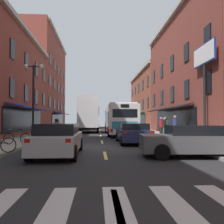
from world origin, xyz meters
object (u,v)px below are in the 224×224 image
motorcycle_rider (57,134)px  pedestrian_mid (161,127)px  box_truck (89,115)px  street_lamp_twin (33,98)px  billboard_sign (204,66)px  bicycle_mid (17,138)px  pedestrian_far (164,126)px  pedestrian_rear (175,126)px  pedestrian_near (166,125)px  sedan_far (192,141)px  transit_bus (119,119)px  sedan_near (133,133)px  sedan_mid (58,139)px

motorcycle_rider → pedestrian_mid: (7.77, 4.95, 0.27)m
box_truck → street_lamp_twin: size_ratio=1.26×
billboard_sign → pedestrian_mid: billboard_sign is taller
bicycle_mid → pedestrian_far: size_ratio=1.06×
billboard_sign → pedestrian_rear: bearing=111.5°
bicycle_mid → pedestrian_far: 13.00m
billboard_sign → pedestrian_near: billboard_sign is taller
sedan_far → pedestrian_mid: 9.83m
transit_bus → pedestrian_rear: transit_bus is taller
box_truck → bicycle_mid: box_truck is taller
pedestrian_mid → pedestrian_rear: (0.94, -0.71, 0.08)m
box_truck → motorcycle_rider: bearing=-95.6°
motorcycle_rider → pedestrian_rear: size_ratio=1.16×
sedan_far → pedestrian_near: 12.98m
sedan_near → bicycle_mid: sedan_near is taller
pedestrian_far → pedestrian_rear: 2.62m
billboard_sign → sedan_mid: billboard_sign is taller
pedestrian_near → pedestrian_rear: bearing=-97.1°
box_truck → street_lamp_twin: 12.94m
sedan_mid → pedestrian_rear: size_ratio=2.66×
sedan_mid → pedestrian_mid: bearing=51.7°
billboard_sign → pedestrian_far: billboard_sign is taller
street_lamp_twin → bicycle_mid: bearing=-93.5°
pedestrian_far → pedestrian_near: bearing=42.1°
billboard_sign → sedan_near: (-5.00, 0.01, -4.60)m
bicycle_mid → pedestrian_mid: size_ratio=1.03×
bicycle_mid → pedestrian_near: 13.98m
box_truck → sedan_far: (5.01, -19.70, -1.46)m
sedan_near → pedestrian_rear: size_ratio=2.70×
motorcycle_rider → pedestrian_mid: size_ratio=1.26×
sedan_far → sedan_mid: bearing=171.8°
transit_bus → pedestrian_rear: (3.94, -6.52, -0.56)m
transit_bus → street_lamp_twin: (-6.83, -8.27, 1.50)m
pedestrian_near → pedestrian_mid: bearing=-115.0°
box_truck → sedan_mid: 18.94m
box_truck → pedestrian_near: bearing=-42.8°
pedestrian_far → street_lamp_twin: bearing=176.6°
box_truck → motorcycle_rider: box_truck is taller
sedan_mid → pedestrian_far: (7.84, 10.82, 0.24)m
sedan_near → pedestrian_near: (4.15, 6.58, 0.35)m
sedan_far → pedestrian_mid: (1.29, 9.75, 0.28)m
box_truck → pedestrian_rear: size_ratio=3.80×
sedan_near → pedestrian_rear: bearing=36.9°
transit_bus → sedan_near: (0.09, -9.41, -0.92)m
sedan_mid → motorcycle_rider: motorcycle_rider is taller
pedestrian_mid → street_lamp_twin: 10.36m
pedestrian_far → billboard_sign: bearing=-102.5°
sedan_mid → street_lamp_twin: bearing=113.3°
sedan_far → bicycle_mid: (-8.72, 4.43, -0.20)m
transit_bus → sedan_near: transit_bus is taller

